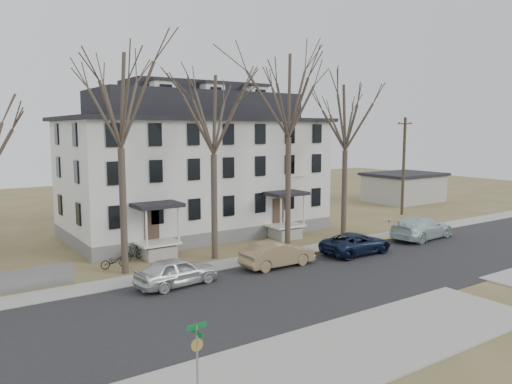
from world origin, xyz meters
TOP-DOWN VIEW (x-y plane):
  - ground at (0.00, 0.00)m, footprint 120.00×120.00m
  - main_road at (0.00, 2.00)m, footprint 120.00×10.00m
  - far_sidewalk at (0.00, 8.00)m, footprint 120.00×2.00m
  - near_sidewalk_left at (-8.00, -5.00)m, footprint 20.00×5.00m
  - yellow_curb at (5.00, 7.10)m, footprint 14.00×0.25m
  - boarding_house at (-2.00, 17.95)m, footprint 20.80×12.36m
  - distant_building at (26.00, 20.00)m, footprint 8.50×6.50m
  - tree_far_left at (-11.00, 9.80)m, footprint 8.40×8.40m
  - tree_mid_left at (-5.00, 9.80)m, footprint 7.80×7.80m
  - tree_center at (1.00, 9.80)m, footprint 9.00×9.00m
  - tree_mid_right at (6.50, 9.80)m, footprint 7.80×7.80m
  - utility_pole_far at (18.50, 14.00)m, footprint 2.00×0.28m
  - car_silver at (-9.57, 5.85)m, footprint 4.73×2.32m
  - car_tan at (-2.87, 5.82)m, footprint 4.73×1.66m
  - car_navy at (3.39, 5.37)m, footprint 5.15×2.39m
  - car_white at (10.89, 5.87)m, footprint 6.19×3.06m
  - bicycle_left at (-11.22, 11.01)m, footprint 1.72×0.74m
  - bicycle_right at (-9.63, 12.11)m, footprint 1.67×1.06m
  - street_sign at (-13.90, -4.80)m, footprint 0.69×0.69m

SIDE VIEW (x-z plane):
  - ground at x=0.00m, z-range 0.00..0.00m
  - main_road at x=0.00m, z-range -0.02..0.02m
  - far_sidewalk at x=0.00m, z-range -0.04..0.04m
  - near_sidewalk_left at x=-8.00m, z-range -0.04..0.04m
  - yellow_curb at x=5.00m, z-range -0.03..0.03m
  - bicycle_left at x=-11.22m, z-range 0.00..0.88m
  - bicycle_right at x=-9.63m, z-range 0.00..0.98m
  - car_navy at x=3.39m, z-range 0.00..1.43m
  - car_silver at x=-9.57m, z-range 0.00..1.55m
  - car_tan at x=-2.87m, z-range 0.00..1.56m
  - car_white at x=10.89m, z-range 0.00..1.73m
  - street_sign at x=-13.90m, z-range 0.41..2.85m
  - distant_building at x=26.00m, z-range 0.00..3.35m
  - utility_pole_far at x=18.50m, z-range 0.15..9.65m
  - boarding_house at x=-2.00m, z-range -0.65..11.40m
  - tree_mid_left at x=-5.00m, z-range 3.23..15.97m
  - tree_mid_right at x=6.50m, z-range 3.23..15.97m
  - tree_far_left at x=-11.00m, z-range 3.48..17.20m
  - tree_center at x=1.00m, z-range 3.73..18.43m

